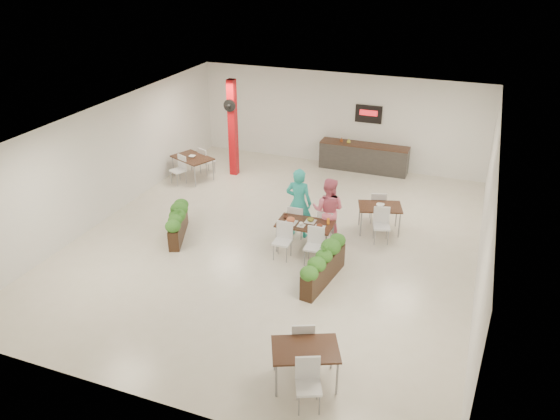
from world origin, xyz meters
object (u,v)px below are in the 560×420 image
(diner_man, at_px, (299,203))
(planter_left, at_px, (178,220))
(service_counter, at_px, (364,157))
(side_table_a, at_px, (192,160))
(main_table, at_px, (305,227))
(diner_woman, at_px, (328,210))
(side_table_b, at_px, (380,210))
(side_table_c, at_px, (305,354))
(planter_right, at_px, (324,264))
(red_column, at_px, (233,127))

(diner_man, height_order, planter_left, diner_man)
(service_counter, bearing_deg, side_table_a, -152.00)
(main_table, height_order, diner_man, diner_man)
(diner_woman, height_order, side_table_b, diner_woman)
(diner_man, height_order, side_table_c, diner_man)
(diner_woman, bearing_deg, side_table_b, -140.87)
(side_table_a, relative_size, side_table_c, 1.00)
(service_counter, distance_m, planter_right, 7.16)
(service_counter, height_order, side_table_b, service_counter)
(red_column, relative_size, side_table_b, 1.91)
(diner_man, distance_m, side_table_a, 5.18)
(side_table_a, xyz_separation_m, side_table_b, (6.49, -1.49, -0.01))
(service_counter, xyz_separation_m, main_table, (-0.17, -5.85, 0.14))
(red_column, relative_size, diner_woman, 1.82)
(diner_woman, height_order, side_table_a, diner_woman)
(diner_man, distance_m, planter_right, 2.36)
(side_table_a, bearing_deg, planter_left, -43.03)
(planter_left, relative_size, side_table_c, 1.00)
(red_column, height_order, planter_left, red_column)
(main_table, height_order, planter_right, planter_right)
(main_table, distance_m, side_table_b, 2.27)
(diner_man, relative_size, planter_left, 1.16)
(red_column, bearing_deg, side_table_c, -57.77)
(planter_right, bearing_deg, service_counter, 95.68)
(side_table_a, bearing_deg, service_counter, 51.64)
(diner_woman, xyz_separation_m, side_table_c, (1.08, -5.11, -0.26))
(planter_left, xyz_separation_m, planter_right, (4.21, -0.72, 0.01))
(main_table, bearing_deg, side_table_c, -71.45)
(main_table, height_order, side_table_c, same)
(planter_right, height_order, side_table_b, planter_right)
(main_table, bearing_deg, side_table_a, 147.49)
(planter_right, relative_size, side_table_b, 1.13)
(main_table, bearing_deg, diner_woman, 57.98)
(planter_left, bearing_deg, side_table_b, 24.23)
(planter_right, bearing_deg, diner_woman, 103.77)
(red_column, distance_m, diner_woman, 5.44)
(red_column, distance_m, planter_left, 4.71)
(diner_woman, xyz_separation_m, planter_right, (0.47, -1.93, -0.38))
(diner_man, height_order, side_table_b, diner_man)
(diner_man, relative_size, side_table_c, 1.16)
(planter_right, bearing_deg, side_table_a, 142.76)
(diner_man, relative_size, side_table_b, 1.14)
(planter_left, xyz_separation_m, side_table_a, (-1.59, 3.69, 0.15))
(red_column, height_order, main_table, red_column)
(side_table_a, distance_m, side_table_b, 6.66)
(red_column, relative_size, planter_left, 1.94)
(red_column, height_order, planter_right, red_column)
(service_counter, xyz_separation_m, side_table_a, (-5.10, -2.71, 0.15))
(planter_right, xyz_separation_m, side_table_a, (-5.81, 4.41, 0.14))
(diner_man, bearing_deg, service_counter, -97.72)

